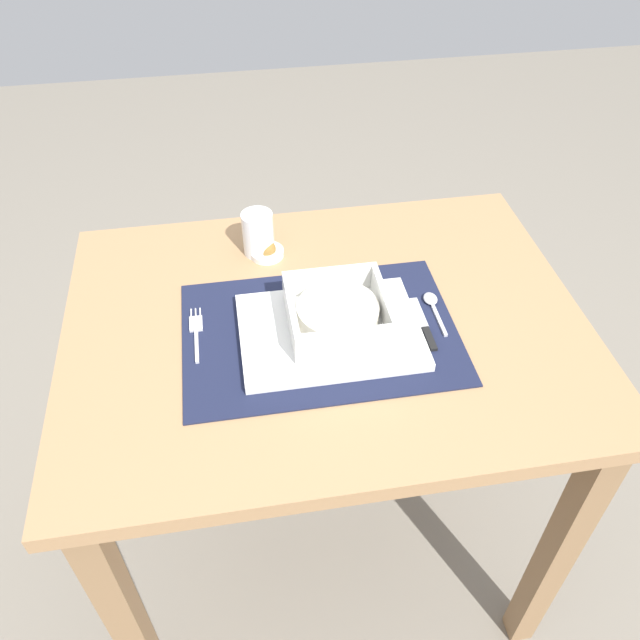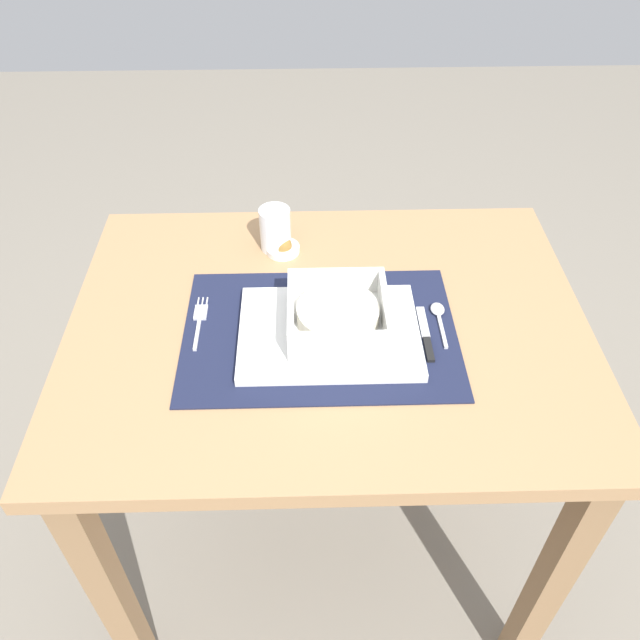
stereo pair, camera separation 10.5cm
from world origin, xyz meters
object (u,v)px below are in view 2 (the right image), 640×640
object	(u,v)px
drinking_glass	(275,231)
condiment_saucer	(283,247)
dining_table	(328,370)
butter_knife	(426,337)
porridge_bowl	(338,316)
spoon	(438,313)
fork	(200,319)

from	to	relation	value
drinking_glass	condiment_saucer	size ratio (longest dim) A/B	1.33
dining_table	butter_knife	size ratio (longest dim) A/B	6.91
porridge_bowl	condiment_saucer	distance (m)	0.25
spoon	condiment_saucer	bearing A→B (deg)	147.85
fork	dining_table	bearing A→B (deg)	-2.35
fork	butter_knife	bearing A→B (deg)	-8.82
dining_table	spoon	size ratio (longest dim) A/B	8.30
fork	condiment_saucer	size ratio (longest dim) A/B	1.99
dining_table	butter_knife	xyz separation A→B (m)	(0.16, -0.05, 0.13)
drinking_glass	spoon	bearing A→B (deg)	-36.16
dining_table	fork	distance (m)	0.25
condiment_saucer	fork	bearing A→B (deg)	-125.80
spoon	butter_knife	bearing A→B (deg)	-114.82
dining_table	spoon	bearing A→B (deg)	1.83
fork	drinking_glass	size ratio (longest dim) A/B	1.50
porridge_bowl	butter_knife	xyz separation A→B (m)	(0.15, -0.02, -0.04)
fork	spoon	xyz separation A→B (m)	(0.41, -0.00, 0.00)
porridge_bowl	dining_table	bearing A→B (deg)	114.79
butter_knife	condiment_saucer	distance (m)	0.35
porridge_bowl	drinking_glass	distance (m)	0.27
drinking_glass	fork	bearing A→B (deg)	-121.34
dining_table	drinking_glass	world-z (taller)	drinking_glass
porridge_bowl	fork	distance (m)	0.24
dining_table	porridge_bowl	xyz separation A→B (m)	(0.01, -0.03, 0.16)
spoon	drinking_glass	bearing A→B (deg)	147.30
porridge_bowl	butter_knife	size ratio (longest dim) A/B	1.26
porridge_bowl	fork	world-z (taller)	porridge_bowl
dining_table	fork	size ratio (longest dim) A/B	6.88
porridge_bowl	spoon	xyz separation A→B (m)	(0.18, 0.04, -0.03)
fork	drinking_glass	bearing A→B (deg)	58.08
dining_table	condiment_saucer	xyz separation A→B (m)	(-0.08, 0.20, 0.13)
porridge_bowl	spoon	size ratio (longest dim) A/B	1.52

